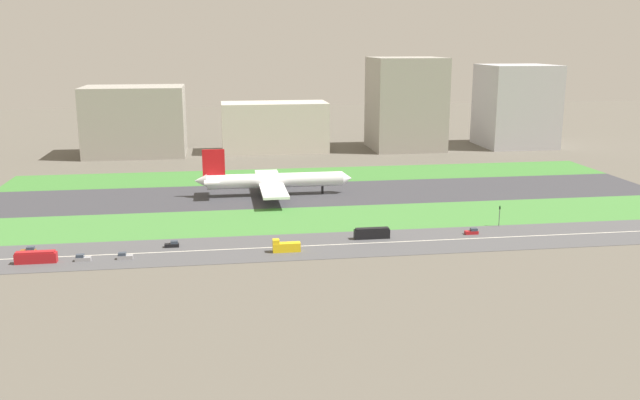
% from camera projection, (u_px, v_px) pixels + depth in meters
% --- Properties ---
extents(ground_plane, '(800.00, 800.00, 0.00)m').
position_uv_depth(ground_plane, '(328.00, 194.00, 285.79)').
color(ground_plane, '#5B564C').
extents(runway, '(280.00, 46.00, 0.10)m').
position_uv_depth(runway, '(328.00, 193.00, 285.78)').
color(runway, '#38383D').
rests_on(runway, ground_plane).
extents(grass_median_north, '(280.00, 36.00, 0.10)m').
position_uv_depth(grass_median_north, '(314.00, 175.00, 325.25)').
color(grass_median_north, '#3D7A33').
rests_on(grass_median_north, ground_plane).
extents(grass_median_south, '(280.00, 36.00, 0.10)m').
position_uv_depth(grass_median_south, '(346.00, 218.00, 246.31)').
color(grass_median_south, '#427F38').
rests_on(grass_median_south, ground_plane).
extents(highway, '(280.00, 28.00, 0.10)m').
position_uv_depth(highway, '(364.00, 243.00, 215.50)').
color(highway, '#4C4C4F').
rests_on(highway, ground_plane).
extents(highway_centerline, '(266.00, 0.50, 0.01)m').
position_uv_depth(highway_centerline, '(364.00, 243.00, 215.49)').
color(highway_centerline, silver).
rests_on(highway_centerline, highway).
extents(airliner, '(65.00, 56.00, 19.70)m').
position_uv_depth(airliner, '(271.00, 181.00, 280.96)').
color(airliner, white).
rests_on(airliner, runway).
extents(bus_1, '(11.60, 2.50, 3.50)m').
position_uv_depth(bus_1, '(372.00, 233.00, 220.42)').
color(bus_1, black).
rests_on(bus_1, highway).
extents(car_2, '(4.40, 1.80, 2.00)m').
position_uv_depth(car_2, '(82.00, 258.00, 198.17)').
color(car_2, '#99999E').
rests_on(car_2, highway).
extents(car_4, '(4.40, 1.80, 2.00)m').
position_uv_depth(car_4, '(29.00, 251.00, 205.29)').
color(car_4, brown).
rests_on(car_4, highway).
extents(car_1, '(4.40, 1.80, 2.00)m').
position_uv_depth(car_1, '(124.00, 256.00, 199.90)').
color(car_1, '#99999E').
rests_on(car_1, highway).
extents(truck_0, '(8.40, 2.50, 4.00)m').
position_uv_depth(truck_0, '(286.00, 247.00, 206.62)').
color(truck_0, yellow).
rests_on(truck_0, highway).
extents(bus_0, '(11.60, 2.50, 3.50)m').
position_uv_depth(bus_0, '(36.00, 257.00, 196.11)').
color(bus_0, '#B2191E').
rests_on(bus_0, highway).
extents(car_3, '(4.40, 1.80, 2.00)m').
position_uv_depth(car_3, '(173.00, 244.00, 211.44)').
color(car_3, black).
rests_on(car_3, highway).
extents(car_0, '(4.40, 1.80, 2.00)m').
position_uv_depth(car_0, '(472.00, 232.00, 225.55)').
color(car_0, '#B2191E').
rests_on(car_0, highway).
extents(traffic_light, '(0.36, 0.50, 7.20)m').
position_uv_depth(traffic_light, '(499.00, 214.00, 234.32)').
color(traffic_light, '#4C4C51').
rests_on(traffic_light, highway).
extents(terminal_building, '(54.38, 36.54, 38.02)m').
position_uv_depth(terminal_building, '(135.00, 121.00, 378.14)').
color(terminal_building, '#9E998E').
rests_on(terminal_building, ground_plane).
extents(hangar_building, '(59.92, 26.62, 28.24)m').
position_uv_depth(hangar_building, '(275.00, 127.00, 390.50)').
color(hangar_building, beige).
rests_on(hangar_building, ground_plane).
extents(office_tower, '(40.41, 39.87, 53.06)m').
position_uv_depth(office_tower, '(406.00, 104.00, 398.84)').
color(office_tower, '#9E998E').
rests_on(office_tower, ground_plane).
extents(cargo_warehouse, '(40.90, 39.45, 48.52)m').
position_uv_depth(cargo_warehouse, '(516.00, 106.00, 409.28)').
color(cargo_warehouse, '#B2B2B7').
rests_on(cargo_warehouse, ground_plane).
extents(fuel_tank_west, '(18.04, 18.04, 14.55)m').
position_uv_depth(fuel_tank_west, '(260.00, 129.00, 434.62)').
color(fuel_tank_west, silver).
rests_on(fuel_tank_west, ground_plane).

